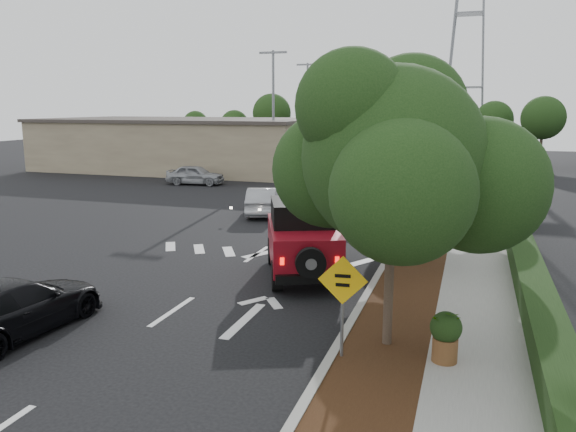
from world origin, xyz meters
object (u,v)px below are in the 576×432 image
at_px(silver_suv_ahead, 356,207).
at_px(red_jeep, 302,237).
at_px(black_suv_oncoming, 14,307).
at_px(speed_hump_sign, 343,293).

bearing_deg(silver_suv_ahead, red_jeep, -100.29).
distance_m(silver_suv_ahead, black_suv_oncoming, 15.90).
distance_m(red_jeep, speed_hump_sign, 6.30).
relative_size(red_jeep, black_suv_oncoming, 1.04).
bearing_deg(red_jeep, black_suv_oncoming, -148.75).
bearing_deg(black_suv_oncoming, silver_suv_ahead, -104.76).
xyz_separation_m(silver_suv_ahead, black_suv_oncoming, (-4.96, -15.10, -0.05)).
height_order(red_jeep, black_suv_oncoming, red_jeep).
height_order(silver_suv_ahead, black_suv_oncoming, silver_suv_ahead).
bearing_deg(black_suv_oncoming, red_jeep, -123.07).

